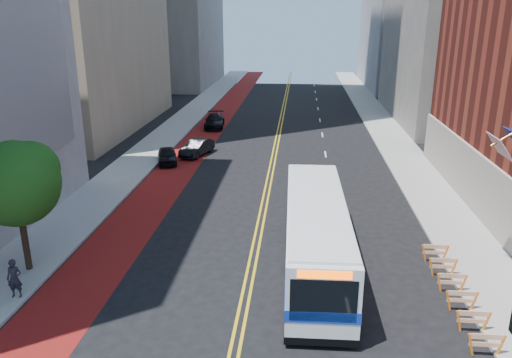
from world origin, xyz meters
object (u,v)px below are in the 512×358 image
(car_b, at_px, (197,148))
(transit_bus, at_px, (316,233))
(pedestrian, at_px, (14,279))
(street_tree, at_px, (17,180))
(car_a, at_px, (167,156))
(car_c, at_px, (214,121))

(car_b, bearing_deg, transit_bus, -46.53)
(car_b, bearing_deg, pedestrian, -80.49)
(street_tree, xyz_separation_m, pedestrian, (0.78, -2.65, -3.83))
(car_a, xyz_separation_m, pedestrian, (-1.17, -22.47, 0.40))
(car_b, height_order, car_c, car_c)
(car_a, height_order, car_b, car_b)
(car_c, xyz_separation_m, pedestrian, (-2.90, -37.31, 0.31))
(street_tree, xyz_separation_m, car_a, (1.94, 19.82, -4.24))
(transit_bus, height_order, pedestrian, transit_bus)
(car_b, relative_size, pedestrian, 2.38)
(car_a, distance_m, car_b, 3.47)
(transit_bus, distance_m, pedestrian, 14.41)
(transit_bus, relative_size, car_a, 3.41)
(car_a, bearing_deg, pedestrian, -109.10)
(transit_bus, height_order, car_a, transit_bus)
(car_a, xyz_separation_m, car_c, (1.73, 14.84, 0.10))
(street_tree, bearing_deg, transit_bus, 6.65)
(car_c, bearing_deg, pedestrian, -100.37)
(street_tree, distance_m, transit_bus, 14.89)
(transit_bus, relative_size, car_b, 3.05)
(car_b, bearing_deg, car_c, 108.73)
(car_c, bearing_deg, street_tree, -101.98)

